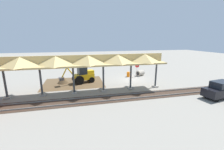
{
  "coord_description": "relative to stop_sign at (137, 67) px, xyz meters",
  "views": [
    {
      "loc": [
        9.11,
        23.57,
        6.82
      ],
      "look_at": [
        4.15,
        2.59,
        1.6
      ],
      "focal_mm": 24.0,
      "sensor_mm": 36.0,
      "label": 1
    }
  ],
  "objects": [
    {
      "name": "ground_plane",
      "position": [
        1.52,
        1.47,
        -1.8
      ],
      "size": [
        120.0,
        120.0,
        0.0
      ],
      "primitive_type": "plane",
      "color": "gray"
    },
    {
      "name": "dirt_work_zone",
      "position": [
        11.31,
        1.38,
        -1.79
      ],
      "size": [
        9.19,
        7.0,
        0.01
      ],
      "primitive_type": "cube",
      "color": "brown",
      "rests_on": "ground"
    },
    {
      "name": "platform_canopy",
      "position": [
        9.26,
        6.27,
        2.38
      ],
      "size": [
        20.24,
        3.2,
        4.9
      ],
      "color": "#9E998E",
      "rests_on": "ground"
    },
    {
      "name": "rail_tracks",
      "position": [
        1.52,
        9.03,
        -1.77
      ],
      "size": [
        60.0,
        2.58,
        0.15
      ],
      "color": "slate",
      "rests_on": "ground"
    },
    {
      "name": "stop_sign",
      "position": [
        0.0,
        0.0,
        0.0
      ],
      "size": [
        0.76,
        0.13,
        2.48
      ],
      "color": "gray",
      "rests_on": "ground"
    },
    {
      "name": "backhoe",
      "position": [
        9.87,
        1.7,
        -0.54
      ],
      "size": [
        5.42,
        2.78,
        2.82
      ],
      "color": "#EAB214",
      "rests_on": "ground"
    },
    {
      "name": "dirt_mound",
      "position": [
        12.91,
        1.11,
        -1.8
      ],
      "size": [
        3.72,
        3.72,
        2.29
      ],
      "primitive_type": "cone",
      "color": "brown",
      "rests_on": "ground"
    },
    {
      "name": "concrete_pipe",
      "position": [
        -0.96,
        -0.69,
        -1.28
      ],
      "size": [
        1.77,
        1.6,
        1.03
      ],
      "color": "#9E9384",
      "rests_on": "ground"
    },
    {
      "name": "distant_parked_car",
      "position": [
        -5.69,
        11.66,
        -0.81
      ],
      "size": [
        4.42,
        2.4,
        1.98
      ],
      "color": "black",
      "rests_on": "ground"
    },
    {
      "name": "traffic_barrel",
      "position": [
        1.55,
        -0.38,
        -1.35
      ],
      "size": [
        0.56,
        0.56,
        0.9
      ],
      "primitive_type": "cylinder",
      "color": "orange",
      "rests_on": "ground"
    }
  ]
}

